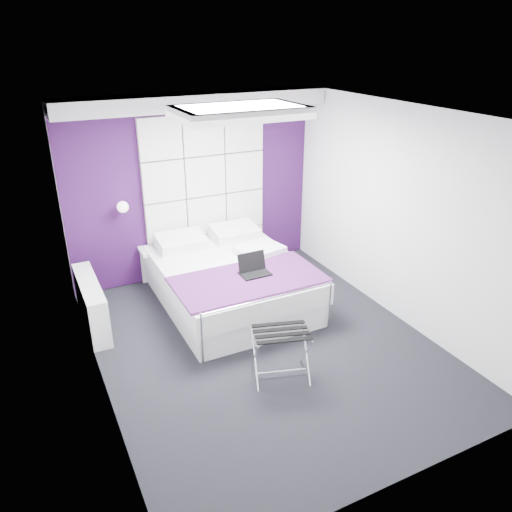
{
  "coord_description": "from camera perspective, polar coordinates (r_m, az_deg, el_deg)",
  "views": [
    {
      "loc": [
        -2.24,
        -4.3,
        3.31
      ],
      "look_at": [
        0.07,
        0.35,
        0.97
      ],
      "focal_mm": 35.0,
      "sensor_mm": 36.0,
      "label": 1
    }
  ],
  "objects": [
    {
      "name": "floor",
      "position": [
        5.87,
        0.96,
        -10.04
      ],
      "size": [
        4.4,
        4.4,
        0.0
      ],
      "primitive_type": "plane",
      "color": "black",
      "rests_on": "ground"
    },
    {
      "name": "ceiling",
      "position": [
        4.9,
        1.18,
        15.94
      ],
      "size": [
        4.4,
        4.4,
        0.0
      ],
      "primitive_type": "plane",
      "rotation": [
        3.14,
        0.0,
        0.0
      ],
      "color": "white",
      "rests_on": "wall_back"
    },
    {
      "name": "wall_back",
      "position": [
        7.16,
        -7.12,
        7.8
      ],
      "size": [
        3.6,
        0.0,
        3.6
      ],
      "primitive_type": "plane",
      "rotation": [
        1.57,
        0.0,
        0.0
      ],
      "color": "white",
      "rests_on": "floor"
    },
    {
      "name": "wall_left",
      "position": [
        4.77,
        -18.55,
        -2.02
      ],
      "size": [
        0.0,
        4.4,
        4.4
      ],
      "primitive_type": "plane",
      "rotation": [
        1.57,
        0.0,
        1.57
      ],
      "color": "white",
      "rests_on": "floor"
    },
    {
      "name": "wall_right",
      "position": [
        6.23,
        15.97,
        4.51
      ],
      "size": [
        0.0,
        4.4,
        4.4
      ],
      "primitive_type": "plane",
      "rotation": [
        1.57,
        0.0,
        -1.57
      ],
      "color": "white",
      "rests_on": "floor"
    },
    {
      "name": "accent_wall",
      "position": [
        7.15,
        -7.1,
        7.78
      ],
      "size": [
        3.58,
        0.02,
        2.58
      ],
      "primitive_type": "cube",
      "color": "#320E3E",
      "rests_on": "wall_back"
    },
    {
      "name": "soffit",
      "position": [
        6.69,
        -6.91,
        17.16
      ],
      "size": [
        3.58,
        0.5,
        0.2
      ],
      "primitive_type": "cube",
      "color": "silver",
      "rests_on": "wall_back"
    },
    {
      "name": "headboard",
      "position": [
        7.2,
        -5.78,
        6.86
      ],
      "size": [
        1.8,
        0.08,
        2.3
      ],
      "primitive_type": null,
      "color": "white",
      "rests_on": "wall_back"
    },
    {
      "name": "skylight",
      "position": [
        5.44,
        -1.86,
        16.24
      ],
      "size": [
        1.36,
        0.86,
        0.12
      ],
      "primitive_type": null,
      "color": "white",
      "rests_on": "ceiling"
    },
    {
      "name": "wall_lamp",
      "position": [
        6.8,
        -15.06,
        5.53
      ],
      "size": [
        0.15,
        0.15,
        0.15
      ],
      "primitive_type": "sphere",
      "color": "white",
      "rests_on": "wall_back"
    },
    {
      "name": "radiator",
      "position": [
        6.38,
        -18.29,
        -5.21
      ],
      "size": [
        0.22,
        1.2,
        0.6
      ],
      "primitive_type": "cube",
      "color": "silver",
      "rests_on": "floor"
    },
    {
      "name": "bed",
      "position": [
        6.55,
        -2.93,
        -2.89
      ],
      "size": [
        1.79,
        2.16,
        0.75
      ],
      "color": "silver",
      "rests_on": "floor"
    },
    {
      "name": "nightstand",
      "position": [
        7.08,
        -11.36,
        0.75
      ],
      "size": [
        0.44,
        0.34,
        0.05
      ],
      "primitive_type": "cube",
      "color": "silver",
      "rests_on": "wall_back"
    },
    {
      "name": "luggage_rack",
      "position": [
        5.24,
        2.85,
        -11.14
      ],
      "size": [
        0.56,
        0.41,
        0.55
      ],
      "rotation": [
        0.0,
        0.0,
        -0.3
      ],
      "color": "silver",
      "rests_on": "floor"
    },
    {
      "name": "laptop",
      "position": [
        6.08,
        -0.32,
        -1.43
      ],
      "size": [
        0.36,
        0.25,
        0.26
      ],
      "rotation": [
        0.0,
        0.0,
        0.01
      ],
      "color": "black",
      "rests_on": "bed"
    }
  ]
}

